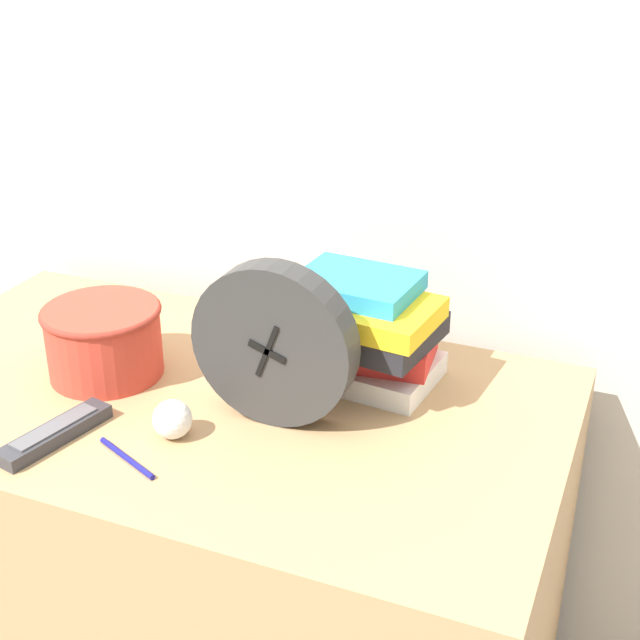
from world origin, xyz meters
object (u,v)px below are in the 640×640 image
(desk_clock, at_px, (274,345))
(tv_remote, at_px, (55,433))
(book_stack, at_px, (361,331))
(crumpled_paper_ball, at_px, (172,419))
(pen, at_px, (127,458))
(basket, at_px, (104,338))

(desk_clock, xyz_separation_m, tv_remote, (-0.26, -0.17, -0.11))
(book_stack, distance_m, tv_remote, 0.47)
(desk_clock, bearing_deg, book_stack, 64.69)
(crumpled_paper_ball, bearing_deg, tv_remote, -154.53)
(pen, bearing_deg, book_stack, 57.04)
(basket, height_order, crumpled_paper_ball, basket)
(desk_clock, xyz_separation_m, book_stack, (0.07, 0.16, -0.04))
(desk_clock, distance_m, basket, 0.31)
(book_stack, bearing_deg, pen, -122.96)
(book_stack, xyz_separation_m, basket, (-0.38, -0.13, -0.02))
(book_stack, height_order, crumpled_paper_ball, book_stack)
(desk_clock, relative_size, crumpled_paper_ball, 4.30)
(book_stack, xyz_separation_m, tv_remote, (-0.34, -0.32, -0.07))
(crumpled_paper_ball, distance_m, pen, 0.08)
(desk_clock, distance_m, crumpled_paper_ball, 0.18)
(desk_clock, relative_size, basket, 1.29)
(pen, bearing_deg, basket, 130.23)
(basket, distance_m, crumpled_paper_ball, 0.23)
(tv_remote, bearing_deg, basket, 103.17)
(tv_remote, bearing_deg, crumpled_paper_ball, 25.47)
(desk_clock, distance_m, book_stack, 0.18)
(desk_clock, bearing_deg, tv_remote, -147.13)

